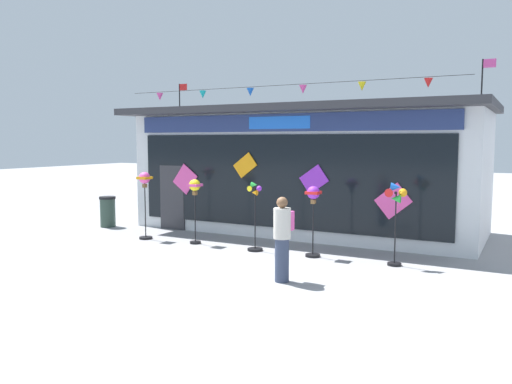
% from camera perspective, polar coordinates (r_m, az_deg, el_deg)
% --- Properties ---
extents(ground_plane, '(80.00, 80.00, 0.00)m').
position_cam_1_polar(ground_plane, '(10.89, -3.94, -9.02)').
color(ground_plane, gray).
extents(kite_shop_building, '(10.67, 4.77, 4.88)m').
position_cam_1_polar(kite_shop_building, '(16.05, 5.67, 2.57)').
color(kite_shop_building, silver).
rests_on(kite_shop_building, ground_plane).
extents(wind_spinner_far_left, '(0.37, 0.37, 1.89)m').
position_cam_1_polar(wind_spinner_far_left, '(14.76, -12.21, 0.39)').
color(wind_spinner_far_left, black).
rests_on(wind_spinner_far_left, ground_plane).
extents(wind_spinner_left, '(0.32, 0.32, 1.74)m').
position_cam_1_polar(wind_spinner_left, '(13.87, -6.79, -0.13)').
color(wind_spinner_left, black).
rests_on(wind_spinner_left, ground_plane).
extents(wind_spinner_center_left, '(0.39, 0.39, 1.75)m').
position_cam_1_polar(wind_spinner_center_left, '(12.90, -0.15, -2.56)').
color(wind_spinner_center_left, black).
rests_on(wind_spinner_center_left, ground_plane).
extents(wind_spinner_center_right, '(0.36, 0.36, 1.70)m').
position_cam_1_polar(wind_spinner_center_right, '(12.28, 6.36, -1.36)').
color(wind_spinner_center_right, black).
rests_on(wind_spinner_center_right, ground_plane).
extents(wind_spinner_right, '(0.45, 0.31, 1.85)m').
position_cam_1_polar(wind_spinner_right, '(11.71, 15.18, -1.51)').
color(wind_spinner_right, black).
rests_on(wind_spinner_right, ground_plane).
extents(person_near_camera, '(0.34, 0.46, 1.68)m').
position_cam_1_polar(person_near_camera, '(10.13, 2.95, -4.99)').
color(person_near_camera, '#333D56').
rests_on(person_near_camera, ground_plane).
extents(trash_bin, '(0.52, 0.52, 0.98)m').
position_cam_1_polar(trash_bin, '(17.25, -16.09, -2.08)').
color(trash_bin, '#2D4238').
rests_on(trash_bin, ground_plane).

